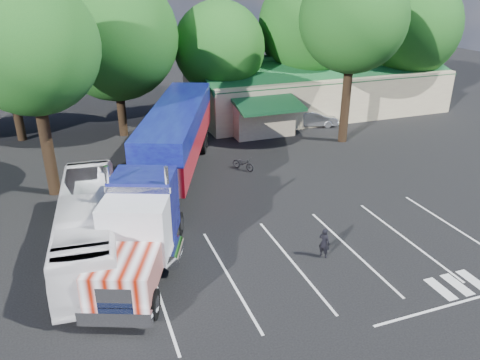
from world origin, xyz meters
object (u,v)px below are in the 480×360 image
object	(u,v)px
semi_truck	(170,150)
silver_sedan	(312,118)
bicycle	(243,163)
woman	(324,243)
tour_bus	(88,225)

from	to	relation	value
semi_truck	silver_sedan	world-z (taller)	semi_truck
semi_truck	bicycle	xyz separation A→B (m)	(5.42, 1.86, -2.29)
semi_truck	silver_sedan	size ratio (longest dim) A/B	5.12
woman	bicycle	world-z (taller)	woman
semi_truck	woman	bearing A→B (deg)	-39.70
semi_truck	bicycle	world-z (taller)	semi_truck
bicycle	silver_sedan	bearing A→B (deg)	5.80
woman	silver_sedan	bearing A→B (deg)	-57.48
woman	bicycle	bearing A→B (deg)	-31.79
semi_truck	woman	size ratio (longest dim) A/B	14.81
semi_truck	bicycle	distance (m)	6.17
silver_sedan	bicycle	bearing A→B (deg)	143.30
tour_bus	silver_sedan	size ratio (longest dim) A/B	2.49
bicycle	silver_sedan	world-z (taller)	silver_sedan
woman	silver_sedan	distance (m)	21.23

